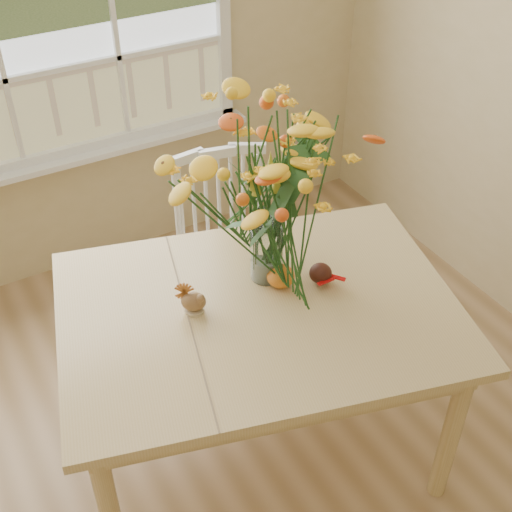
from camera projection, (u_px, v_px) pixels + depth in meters
dining_table at (259, 325)px, 2.54m from camera, size 1.65×1.36×0.77m
windsor_chair at (226, 240)px, 3.20m from camera, size 0.51×0.50×0.94m
flower_vase at (267, 184)px, 2.36m from camera, size 0.58×0.58×0.69m
pumpkin at (281, 277)px, 2.55m from camera, size 0.11×0.11×0.08m
turkey_figurine at (194, 302)px, 2.43m from camera, size 0.11×0.10×0.11m
dark_gourd at (320, 274)px, 2.57m from camera, size 0.13×0.12×0.08m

